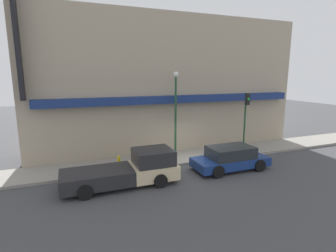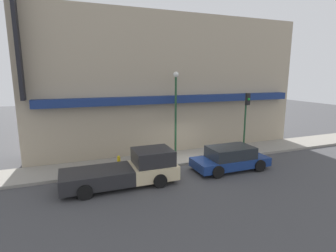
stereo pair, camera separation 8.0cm
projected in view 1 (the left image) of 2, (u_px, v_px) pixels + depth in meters
The scene contains 8 objects.
ground_plane at pixel (193, 164), 16.51m from camera, with size 80.00×80.00×0.00m, color #424244.
sidewalk at pixel (184, 157), 17.71m from camera, with size 36.00×2.67×0.16m.
building at pixel (169, 85), 19.37m from camera, with size 19.80×3.80×10.98m.
pickup_truck at pixel (129, 170), 13.36m from camera, with size 5.80×2.16×1.73m.
parked_car at pixel (230, 158), 15.56m from camera, with size 4.53×2.11×1.39m.
fire_hydrant at pixel (119, 162), 15.37m from camera, with size 0.20×0.20×0.74m.
street_lamp at pixel (176, 104), 17.15m from camera, with size 0.36×0.36×5.59m.
traffic_light at pixel (246, 112), 18.16m from camera, with size 0.28×0.42×4.16m.
Camera 1 is at (-7.20, -14.08, 5.54)m, focal length 28.00 mm.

